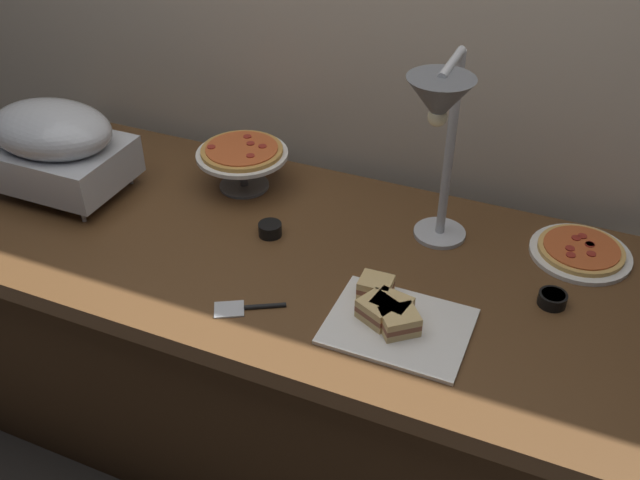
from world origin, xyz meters
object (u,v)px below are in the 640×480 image
Objects in this scene: pizza_plate_center at (242,156)px; serving_spatula at (246,308)px; chafing_dish at (54,145)px; sauce_cup_near at (552,299)px; sauce_cup_far at (270,229)px; sandwich_platter at (391,315)px; pizza_plate_front at (581,251)px; heat_lamp at (441,118)px.

serving_spatula is (0.27, -0.49, -0.10)m from pizza_plate_center.
chafing_dish is 0.53m from pizza_plate_center.
sauce_cup_near is 0.74m from sauce_cup_far.
sauce_cup_near is (1.41, 0.04, -0.14)m from chafing_dish.
chafing_dish is at bearing 160.86° from serving_spatula.
sauce_cup_near is (0.33, 0.21, -0.01)m from sandwich_platter.
sandwich_platter is 0.39m from sauce_cup_near.
pizza_plate_front is 3.83× the size of sauce_cup_near.
sauce_cup_far reaches higher than serving_spatula.
sauce_cup_near is at bearing -99.89° from pizza_plate_front.
pizza_plate_front is at bearing 80.11° from sauce_cup_near.
pizza_plate_center is at bearing 168.63° from sauce_cup_near.
pizza_plate_center is at bearing 118.62° from serving_spatula.
pizza_plate_center reaches higher than serving_spatula.
sandwich_platter is at bearing -26.39° from sauce_cup_far.
pizza_plate_front is (1.45, 0.27, -0.14)m from chafing_dish.
pizza_plate_center is at bearing 133.35° from sauce_cup_far.
pizza_plate_center is 0.95m from sauce_cup_near.
chafing_dish reaches higher than sandwich_platter.
pizza_plate_center is 0.72m from sandwich_platter.
chafing_dish is 2.38× the size of serving_spatula.
sauce_cup_near reaches higher than serving_spatula.
sauce_cup_far is (0.66, 0.03, -0.13)m from chafing_dish.
pizza_plate_front is 0.97m from pizza_plate_center.
sandwich_platter is at bearing -147.36° from sauce_cup_near.
sandwich_platter is 1.94× the size of serving_spatula.
sandwich_platter is 4.75× the size of sauce_cup_near.
pizza_plate_front is at bearing 37.04° from serving_spatula.
sauce_cup_far is at bearing -163.31° from pizza_plate_front.
chafing_dish reaches higher than pizza_plate_center.
heat_lamp is 7.82× the size of sauce_cup_near.
serving_spatula is (0.75, -0.26, -0.15)m from chafing_dish.
chafing_dish reaches higher than pizza_plate_front.
heat_lamp reaches higher than pizza_plate_center.
sauce_cup_near is at bearing 0.59° from sauce_cup_far.
pizza_plate_front and sauce_cup_near have the same top height.
sauce_cup_far is (-0.42, -0.04, -0.39)m from heat_lamp.
sauce_cup_near is 0.73m from serving_spatula.
pizza_plate_center is at bearing 25.48° from chafing_dish.
heat_lamp reaches higher than sandwich_platter.
pizza_plate_front is 0.82m from sauce_cup_far.
sandwich_platter is (1.08, -0.17, -0.13)m from chafing_dish.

